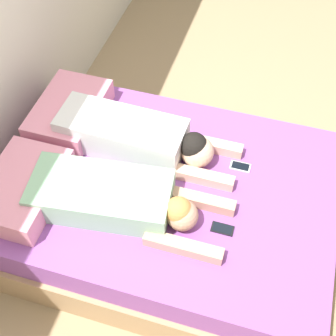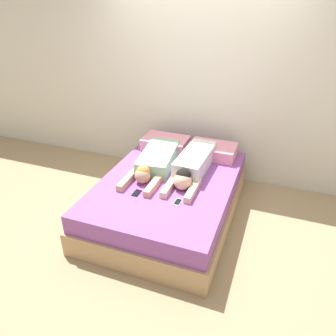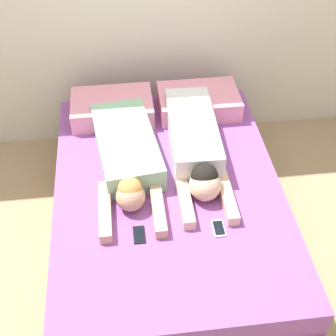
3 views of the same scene
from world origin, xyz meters
name	(u,v)px [view 3 (image 3 of 3)]	position (x,y,z in m)	size (l,w,h in m)	color
ground_plane	(168,233)	(0.00, 0.00, 0.00)	(12.00, 12.00, 0.00)	#9E8460
bed	(168,211)	(0.00, 0.00, 0.23)	(1.47, 2.02, 0.47)	tan
pillow_head_left	(112,108)	(-0.32, 0.76, 0.55)	(0.58, 0.39, 0.15)	pink
pillow_head_right	(198,102)	(0.32, 0.76, 0.55)	(0.58, 0.39, 0.15)	pink
person_left	(127,155)	(-0.24, 0.21, 0.56)	(0.46, 1.14, 0.20)	#8CBF99
person_right	(195,146)	(0.21, 0.24, 0.58)	(0.33, 1.12, 0.22)	silver
cell_phone_left	(139,235)	(-0.21, -0.37, 0.48)	(0.07, 0.12, 0.01)	black
cell_phone_right	(219,228)	(0.25, -0.38, 0.48)	(0.07, 0.12, 0.01)	silver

